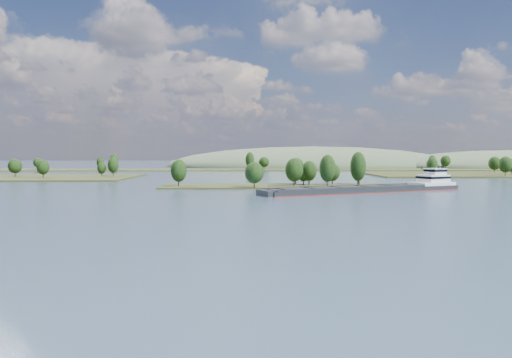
{
  "coord_description": "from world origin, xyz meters",
  "views": [
    {
      "loc": [
        -13.64,
        -36.7,
        14.62
      ],
      "look_at": [
        -10.1,
        130.0,
        6.0
      ],
      "focal_mm": 35.0,
      "sensor_mm": 36.0,
      "label": 1
    }
  ],
  "objects": [
    {
      "name": "ground",
      "position": [
        0.0,
        120.0,
        0.0
      ],
      "size": [
        1800.0,
        1800.0,
        0.0
      ],
      "primitive_type": "plane",
      "color": "#314655",
      "rests_on": "ground"
    },
    {
      "name": "back_shoreline",
      "position": [
        10.0,
        399.63,
        0.73
      ],
      "size": [
        900.0,
        60.0,
        16.26
      ],
      "color": "#2B3216",
      "rests_on": "ground"
    },
    {
      "name": "hill_west",
      "position": [
        60.0,
        500.0,
        0.0
      ],
      "size": [
        320.0,
        160.0,
        44.0
      ],
      "primitive_type": "ellipsoid",
      "color": "#46583C",
      "rests_on": "ground"
    },
    {
      "name": "tree_island",
      "position": [
        5.77,
        178.66,
        4.27
      ],
      "size": [
        100.0,
        32.19,
        15.89
      ],
      "color": "#2B3216",
      "rests_on": "ground"
    },
    {
      "name": "hill_east",
      "position": [
        260.0,
        470.0,
        0.0
      ],
      "size": [
        260.0,
        140.0,
        36.0
      ],
      "primitive_type": "ellipsoid",
      "color": "#46583C",
      "rests_on": "ground"
    },
    {
      "name": "cargo_barge",
      "position": [
        36.97,
        152.58,
        1.47
      ],
      "size": [
        82.8,
        44.75,
        11.67
      ],
      "color": "black",
      "rests_on": "ground"
    }
  ]
}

